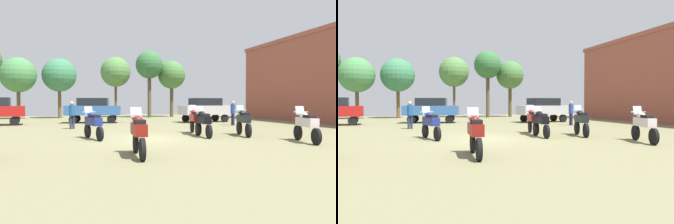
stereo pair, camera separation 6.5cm
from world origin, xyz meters
The scene contains 16 objects.
ground_plane centered at (0.00, 0.00, 0.01)m, with size 44.00×52.00×0.02m.
motorcycle_3 centered at (-2.26, 0.58, 0.74)m, with size 0.81×2.11×1.46m.
motorcycle_5 centered at (6.09, -3.14, 0.75)m, with size 0.86×2.21×1.49m.
motorcycle_6 centered at (2.84, -0.02, 0.74)m, with size 0.62×2.12×1.47m.
motorcycle_8 centered at (4.90, -0.25, 0.76)m, with size 0.76×2.11×1.51m.
motorcycle_10 centered at (-1.24, -4.29, 0.75)m, with size 0.62×2.13×1.49m.
motorcycle_11 centered at (2.95, 1.32, 0.76)m, with size 0.73×2.18×1.51m.
car_2 centered at (-1.50, 11.73, 1.19)m, with size 4.57×2.63×2.00m.
car_3 centered at (7.48, 9.84, 1.19)m, with size 4.47×2.26×2.00m.
person_1 centered at (-3.15, 6.34, 1.02)m, with size 0.41×0.41×1.72m.
person_2 centered at (7.87, 5.96, 1.04)m, with size 0.39×0.39×1.75m.
tree_1 centered at (7.74, 19.54, 4.76)m, with size 3.16×3.16×6.37m.
tree_2 centered at (-4.36, 20.38, 4.50)m, with size 3.49×3.49×6.25m.
tree_4 centered at (4.95, 18.84, 5.68)m, with size 3.00×3.00×7.25m.
tree_7 centered at (1.54, 20.71, 5.04)m, with size 3.33×3.33×6.71m.
tree_8 centered at (-8.17, 19.72, 4.36)m, with size 3.46×3.46×6.10m.
Camera 1 is at (-3.17, -13.30, 1.66)m, focal length 32.36 mm.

